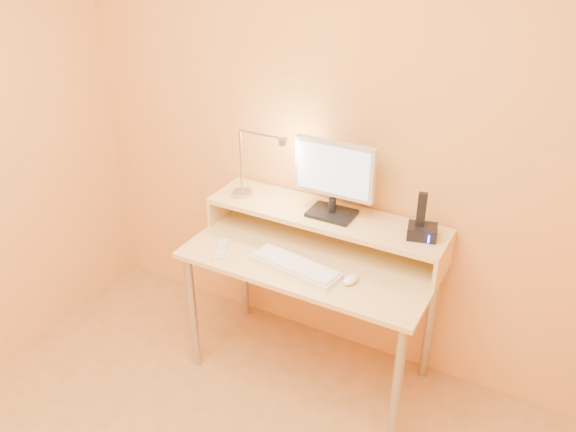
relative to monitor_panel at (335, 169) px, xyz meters
The scene contains 25 objects.
wall_back 0.21m from the monitor_panel, 101.88° to the left, with size 3.00×0.04×2.50m, color #DE9B4B.
desk_leg_fl 1.05m from the monitor_panel, 144.91° to the right, with size 0.04×0.04×0.69m, color #ACABB0.
desk_leg_fr 1.01m from the monitor_panel, 38.45° to the right, with size 0.04×0.04×0.69m, color #ACABB0.
desk_leg_bl 0.97m from the monitor_panel, behind, with size 0.04×0.04×0.69m, color #ACABB0.
desk_leg_br 0.93m from the monitor_panel, ahead, with size 0.04×0.04×0.69m, color #ACABB0.
desk_lower 0.44m from the monitor_panel, 101.88° to the right, with size 1.20×0.60×0.03m, color #DBBD7F.
shelf_riser_left 0.71m from the monitor_panel, behind, with size 0.02×0.30×0.14m, color #DBBD7F.
shelf_riser_right 0.65m from the monitor_panel, ahead, with size 0.02×0.30×0.14m, color #DBBD7F.
desk_shelf 0.25m from the monitor_panel, 163.46° to the right, with size 1.20×0.30×0.03m, color #DBBD7F.
monitor_foot 0.23m from the monitor_panel, 90.00° to the right, with size 0.22×0.16×0.02m, color black.
monitor_neck 0.19m from the monitor_panel, 90.00° to the right, with size 0.04×0.04×0.07m, color black.
monitor_panel is the anchor object (origin of this frame).
monitor_back 0.02m from the monitor_panel, 90.00° to the left, with size 0.36×0.01×0.23m, color black.
monitor_screen 0.02m from the monitor_panel, 90.00° to the right, with size 0.36×0.00×0.23m, color silver.
lamp_base 0.54m from the monitor_panel, behind, with size 0.10×0.10×0.03m, color #ACABB0.
lamp_post 0.49m from the monitor_panel, behind, with size 0.01×0.01×0.33m, color #ACABB0.
lamp_arm 0.39m from the monitor_panel, behind, with size 0.01×0.01×0.24m, color #ACABB0.
lamp_head 0.27m from the monitor_panel, behind, with size 0.04×0.04×0.03m, color #ACABB0.
lamp_bulb 0.27m from the monitor_panel, behind, with size 0.03×0.03×0.00m, color #FFEAC6.
phone_dock 0.49m from the monitor_panel, ahead, with size 0.13×0.10×0.06m, color black.
phone_handset 0.44m from the monitor_panel, ahead, with size 0.04×0.03×0.16m, color black.
phone_led 0.53m from the monitor_panel, ahead, with size 0.01×0.00×0.04m, color blue.
keyboard 0.49m from the monitor_panel, 99.60° to the right, with size 0.44×0.14×0.02m, color silver.
mouse 0.52m from the monitor_panel, 51.29° to the right, with size 0.05×0.09×0.03m, color white.
remote_control 0.67m from the monitor_panel, 142.76° to the right, with size 0.05×0.17×0.02m, color silver.
Camera 1 is at (1.03, -0.95, 2.23)m, focal length 36.50 mm.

